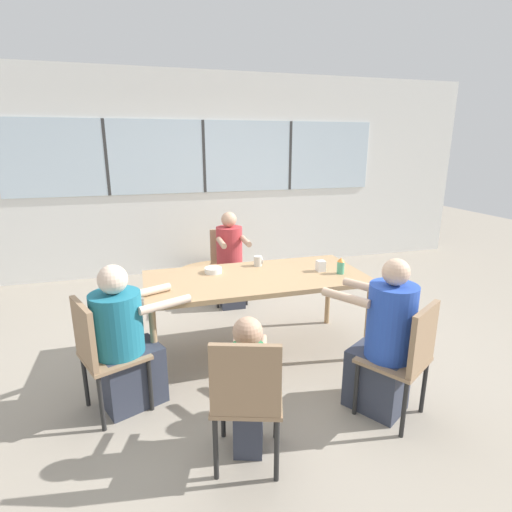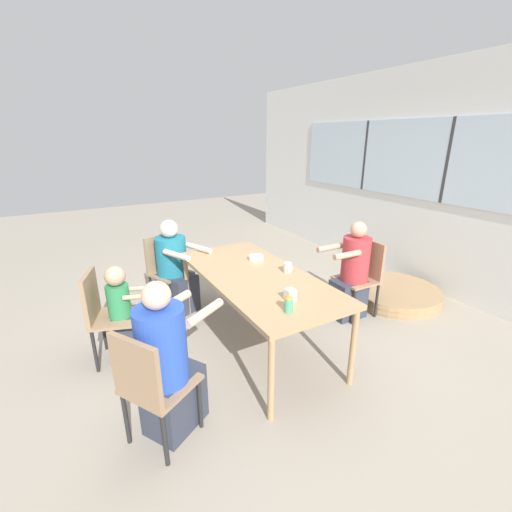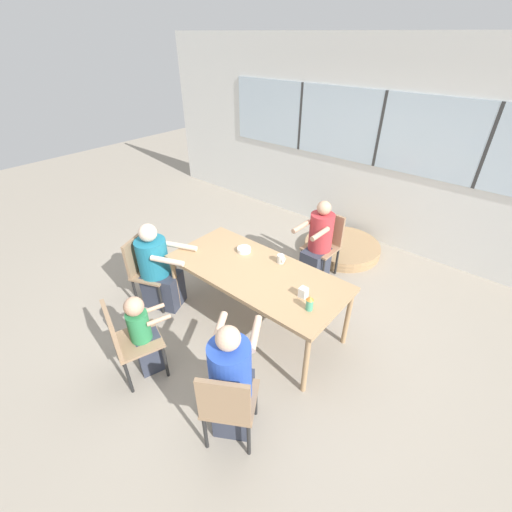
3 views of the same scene
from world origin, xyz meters
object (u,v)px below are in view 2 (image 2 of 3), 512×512
person_toddler (123,316)px  bowl_white_shallow (256,258)px  chair_for_man_teal_shirt (165,265)px  chair_for_toddler (104,310)px  chair_for_man_blue_shirt (363,272)px  milk_carton_small (290,295)px  person_man_teal_shirt (175,271)px  folded_table_stack (394,293)px  sippy_cup (289,303)px  chair_for_woman_green_shirt (149,382)px  person_man_blue_shirt (352,275)px  person_woman_green_shirt (168,367)px  coffee_mug (288,268)px

person_toddler → bowl_white_shallow: bearing=106.7°
chair_for_man_teal_shirt → chair_for_toddler: 1.12m
person_toddler → bowl_white_shallow: size_ratio=5.91×
chair_for_toddler → chair_for_man_blue_shirt: bearing=98.4°
chair_for_man_blue_shirt → milk_carton_small: chair_for_man_blue_shirt is taller
person_man_teal_shirt → folded_table_stack: 2.70m
person_man_teal_shirt → sippy_cup: bearing=77.1°
chair_for_woman_green_shirt → chair_for_man_blue_shirt: bearing=73.5°
sippy_cup → chair_for_woman_green_shirt: bearing=-91.6°
person_man_blue_shirt → person_toddler: (-0.42, -2.33, -0.06)m
person_toddler → milk_carton_small: size_ratio=9.24×
person_man_teal_shirt → folded_table_stack: person_man_teal_shirt is taller
chair_for_man_teal_shirt → bowl_white_shallow: size_ratio=5.60×
chair_for_man_teal_shirt → person_toddler: size_ratio=0.95×
sippy_cup → person_man_blue_shirt: bearing=117.6°
person_man_blue_shirt → folded_table_stack: size_ratio=0.98×
person_woman_green_shirt → coffee_mug: 1.42m
person_man_teal_shirt → milk_carton_small: size_ratio=10.97×
person_man_blue_shirt → folded_table_stack: bearing=-86.3°
chair_for_woman_green_shirt → person_man_teal_shirt: bearing=127.3°
chair_for_woman_green_shirt → milk_carton_small: size_ratio=8.75×
chair_for_woman_green_shirt → person_man_teal_shirt: 1.93m
chair_for_man_blue_shirt → person_woman_green_shirt: bearing=105.4°
chair_for_woman_green_shirt → person_woman_green_shirt: person_woman_green_shirt is taller
milk_carton_small → person_toddler: bearing=-131.3°
chair_for_toddler → sippy_cup: sippy_cup is taller
sippy_cup → chair_for_man_teal_shirt: bearing=-169.2°
chair_for_man_teal_shirt → bowl_white_shallow: (0.91, 0.72, 0.25)m
person_man_blue_shirt → person_man_teal_shirt: (-1.13, -1.65, -0.02)m
chair_for_man_blue_shirt → person_toddler: person_toddler is taller
chair_for_toddler → milk_carton_small: (1.03, 1.26, 0.28)m
person_woman_green_shirt → person_toddler: size_ratio=1.25×
person_man_blue_shirt → person_toddler: person_man_blue_shirt is taller
person_toddler → coffee_mug: person_toddler is taller
chair_for_toddler → folded_table_stack: size_ratio=0.77×
chair_for_woman_green_shirt → bowl_white_shallow: chair_for_woman_green_shirt is taller
bowl_white_shallow → folded_table_stack: bowl_white_shallow is taller
chair_for_man_teal_shirt → folded_table_stack: chair_for_man_teal_shirt is taller
chair_for_man_blue_shirt → milk_carton_small: (0.55, -1.39, 0.28)m
chair_for_toddler → person_man_teal_shirt: bearing=147.1°
person_woman_green_shirt → milk_carton_small: 1.03m
chair_for_woman_green_shirt → person_woman_green_shirt: (-0.09, 0.14, -0.00)m
chair_for_woman_green_shirt → coffee_mug: 1.59m
milk_carton_small → person_man_teal_shirt: bearing=-165.9°
person_woman_green_shirt → person_man_teal_shirt: size_ratio=1.06×
chair_for_toddler → person_man_teal_shirt: size_ratio=0.80×
chair_for_toddler → coffee_mug: 1.68m
person_woman_green_shirt → folded_table_stack: (-0.61, 3.00, -0.43)m
folded_table_stack → bowl_white_shallow: bearing=-101.0°
chair_for_man_blue_shirt → folded_table_stack: 0.76m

